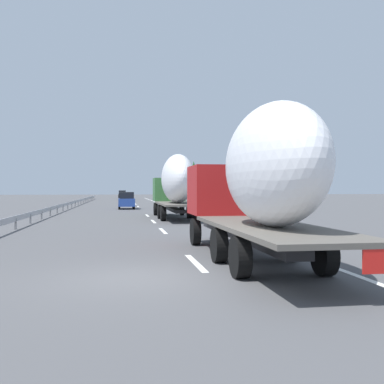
{
  "coord_description": "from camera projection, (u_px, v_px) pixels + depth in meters",
  "views": [
    {
      "loc": [
        -11.17,
        0.41,
        2.19
      ],
      "look_at": [
        18.83,
        -4.37,
        1.99
      ],
      "focal_mm": 42.26,
      "sensor_mm": 36.0,
      "label": 1
    }
  ],
  "objects": [
    {
      "name": "tree_2",
      "position": [
        241.0,
        175.0,
        48.97
      ],
      "size": [
        3.03,
        3.03,
        5.93
      ],
      "color": "#472D19",
      "rests_on": "ground_plane"
    },
    {
      "name": "lane_stripe_0",
      "position": [
        196.0,
        263.0,
        13.37
      ],
      "size": [
        3.2,
        0.2,
        0.01
      ],
      "primitive_type": "cube",
      "color": "white",
      "rests_on": "ground_plane"
    },
    {
      "name": "car_black_suv",
      "position": [
        122.0,
        195.0,
        99.59
      ],
      "size": [
        4.02,
        1.73,
        1.87
      ],
      "color": "black",
      "rests_on": "ground_plane"
    },
    {
      "name": "edge_line_right",
      "position": [
        168.0,
        206.0,
        56.42
      ],
      "size": [
        110.0,
        0.2,
        0.01
      ],
      "primitive_type": "cube",
      "color": "white",
      "rests_on": "ground_plane"
    },
    {
      "name": "lane_stripe_4",
      "position": [
        138.0,
        206.0,
        56.66
      ],
      "size": [
        3.2,
        0.2,
        0.01
      ],
      "primitive_type": "cube",
      "color": "white",
      "rests_on": "ground_plane"
    },
    {
      "name": "lane_stripe_3",
      "position": [
        147.0,
        215.0,
        37.29
      ],
      "size": [
        3.2,
        0.2,
        0.01
      ],
      "primitive_type": "cube",
      "color": "white",
      "rests_on": "ground_plane"
    },
    {
      "name": "truck_trailing",
      "position": [
        257.0,
        179.0,
        13.33
      ],
      "size": [
        12.02,
        2.55,
        4.47
      ],
      "color": "#B21919",
      "rests_on": "ground_plane"
    },
    {
      "name": "tree_0",
      "position": [
        178.0,
        180.0,
        90.1
      ],
      "size": [
        3.14,
        3.14,
        6.19
      ],
      "color": "#472D19",
      "rests_on": "ground_plane"
    },
    {
      "name": "car_blue_sedan",
      "position": [
        126.0,
        200.0,
        49.48
      ],
      "size": [
        4.12,
        1.77,
        1.86
      ],
      "color": "#28479E",
      "rests_on": "ground_plane"
    },
    {
      "name": "lane_stripe_5",
      "position": [
        136.0,
        204.0,
        65.08
      ],
      "size": [
        3.2,
        0.2,
        0.01
      ],
      "primitive_type": "cube",
      "color": "white",
      "rests_on": "ground_plane"
    },
    {
      "name": "tree_1",
      "position": [
        194.0,
        178.0,
        72.51
      ],
      "size": [
        3.0,
        3.0,
        6.66
      ],
      "color": "#472D19",
      "rests_on": "ground_plane"
    },
    {
      "name": "road_sign",
      "position": [
        177.0,
        190.0,
        57.57
      ],
      "size": [
        0.1,
        0.9,
        2.92
      ],
      "color": "gray",
      "rests_on": "ground_plane"
    },
    {
      "name": "lane_stripe_2",
      "position": [
        153.0,
        221.0,
        30.42
      ],
      "size": [
        3.2,
        0.2,
        0.01
      ],
      "primitive_type": "cube",
      "color": "white",
      "rests_on": "ground_plane"
    },
    {
      "name": "lane_stripe_6",
      "position": [
        135.0,
        204.0,
        67.38
      ],
      "size": [
        3.2,
        0.2,
        0.01
      ],
      "primitive_type": "cube",
      "color": "white",
      "rests_on": "ground_plane"
    },
    {
      "name": "truck_lead",
      "position": [
        175.0,
        183.0,
        33.08
      ],
      "size": [
        12.15,
        2.55,
        4.65
      ],
      "color": "#387038",
      "rests_on": "ground_plane"
    },
    {
      "name": "lane_stripe_1",
      "position": [
        163.0,
        231.0,
        23.58
      ],
      "size": [
        3.2,
        0.2,
        0.01
      ],
      "primitive_type": "cube",
      "color": "white",
      "rests_on": "ground_plane"
    },
    {
      "name": "guardrail_median",
      "position": [
        72.0,
        203.0,
        52.63
      ],
      "size": [
        94.0,
        0.1,
        0.76
      ],
      "color": "#9EA0A5",
      "rests_on": "ground_plane"
    },
    {
      "name": "ground_plane",
      "position": [
        124.0,
        209.0,
        50.61
      ],
      "size": [
        260.0,
        260.0,
        0.0
      ],
      "primitive_type": "plane",
      "color": "#4C4C4F"
    }
  ]
}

